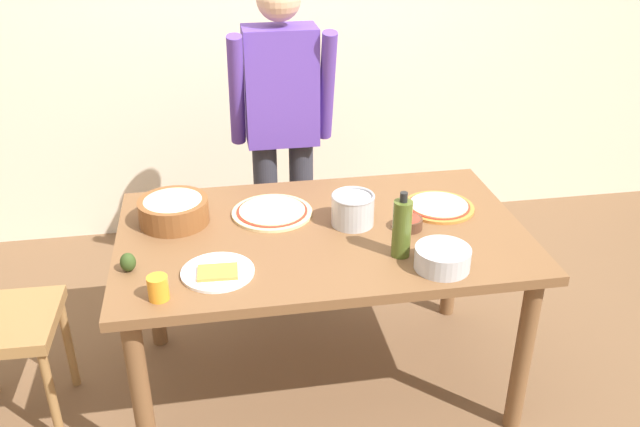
{
  "coord_description": "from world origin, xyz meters",
  "views": [
    {
      "loc": [
        -0.41,
        -2.31,
        2.05
      ],
      "look_at": [
        0.0,
        0.05,
        0.81
      ],
      "focal_mm": 37.99,
      "sensor_mm": 36.0,
      "label": 1
    }
  ],
  "objects_px": {
    "small_sauce_bowl": "(409,222)",
    "cup_orange": "(158,288)",
    "plate_with_slice": "(218,272)",
    "person_cook": "(282,124)",
    "pizza_cooked_on_tray": "(439,206)",
    "avocado": "(128,262)",
    "dining_table": "(322,250)",
    "steel_pot": "(353,209)",
    "mixing_bowl_steel": "(442,258)",
    "popcorn_bowl": "(173,209)",
    "olive_oil_bottle": "(402,228)",
    "pizza_raw_on_board": "(272,212)"
  },
  "relations": [
    {
      "from": "small_sauce_bowl",
      "to": "cup_orange",
      "type": "height_order",
      "value": "cup_orange"
    },
    {
      "from": "plate_with_slice",
      "to": "small_sauce_bowl",
      "type": "height_order",
      "value": "small_sauce_bowl"
    },
    {
      "from": "person_cook",
      "to": "pizza_cooked_on_tray",
      "type": "bearing_deg",
      "value": -48.26
    },
    {
      "from": "person_cook",
      "to": "plate_with_slice",
      "type": "bearing_deg",
      "value": -109.4
    },
    {
      "from": "pizza_cooked_on_tray",
      "to": "avocado",
      "type": "height_order",
      "value": "avocado"
    },
    {
      "from": "avocado",
      "to": "dining_table",
      "type": "bearing_deg",
      "value": 13.52
    },
    {
      "from": "small_sauce_bowl",
      "to": "person_cook",
      "type": "bearing_deg",
      "value": 116.87
    },
    {
      "from": "dining_table",
      "to": "steel_pot",
      "type": "relative_size",
      "value": 9.22
    },
    {
      "from": "plate_with_slice",
      "to": "mixing_bowl_steel",
      "type": "xyz_separation_m",
      "value": [
        0.79,
        -0.09,
        0.03
      ]
    },
    {
      "from": "popcorn_bowl",
      "to": "mixing_bowl_steel",
      "type": "height_order",
      "value": "popcorn_bowl"
    },
    {
      "from": "dining_table",
      "to": "avocado",
      "type": "height_order",
      "value": "avocado"
    },
    {
      "from": "cup_orange",
      "to": "small_sauce_bowl",
      "type": "bearing_deg",
      "value": 19.12
    },
    {
      "from": "dining_table",
      "to": "small_sauce_bowl",
      "type": "distance_m",
      "value": 0.36
    },
    {
      "from": "dining_table",
      "to": "cup_orange",
      "type": "bearing_deg",
      "value": -148.84
    },
    {
      "from": "popcorn_bowl",
      "to": "dining_table",
      "type": "bearing_deg",
      "value": -16.5
    },
    {
      "from": "mixing_bowl_steel",
      "to": "olive_oil_bottle",
      "type": "relative_size",
      "value": 0.78
    },
    {
      "from": "pizza_cooked_on_tray",
      "to": "steel_pot",
      "type": "relative_size",
      "value": 1.71
    },
    {
      "from": "cup_orange",
      "to": "popcorn_bowl",
      "type": "bearing_deg",
      "value": 85.71
    },
    {
      "from": "person_cook",
      "to": "avocado",
      "type": "height_order",
      "value": "person_cook"
    },
    {
      "from": "small_sauce_bowl",
      "to": "cup_orange",
      "type": "distance_m",
      "value": 1.01
    },
    {
      "from": "pizza_cooked_on_tray",
      "to": "cup_orange",
      "type": "distance_m",
      "value": 1.23
    },
    {
      "from": "pizza_cooked_on_tray",
      "to": "dining_table",
      "type": "bearing_deg",
      "value": -168.23
    },
    {
      "from": "plate_with_slice",
      "to": "avocado",
      "type": "height_order",
      "value": "avocado"
    },
    {
      "from": "olive_oil_bottle",
      "to": "steel_pot",
      "type": "xyz_separation_m",
      "value": [
        -0.12,
        0.27,
        -0.05
      ]
    },
    {
      "from": "pizza_cooked_on_tray",
      "to": "pizza_raw_on_board",
      "type": "bearing_deg",
      "value": 174.43
    },
    {
      "from": "popcorn_bowl",
      "to": "cup_orange",
      "type": "xyz_separation_m",
      "value": [
        -0.04,
        -0.54,
        -0.02
      ]
    },
    {
      "from": "mixing_bowl_steel",
      "to": "steel_pot",
      "type": "distance_m",
      "value": 0.45
    },
    {
      "from": "pizza_raw_on_board",
      "to": "olive_oil_bottle",
      "type": "distance_m",
      "value": 0.6
    },
    {
      "from": "cup_orange",
      "to": "avocado",
      "type": "distance_m",
      "value": 0.23
    },
    {
      "from": "plate_with_slice",
      "to": "avocado",
      "type": "bearing_deg",
      "value": 166.16
    },
    {
      "from": "pizza_cooked_on_tray",
      "to": "small_sauce_bowl",
      "type": "xyz_separation_m",
      "value": [
        -0.17,
        -0.15,
        0.02
      ]
    },
    {
      "from": "pizza_cooked_on_tray",
      "to": "steel_pot",
      "type": "xyz_separation_m",
      "value": [
        -0.39,
        -0.07,
        0.06
      ]
    },
    {
      "from": "dining_table",
      "to": "pizza_raw_on_board",
      "type": "relative_size",
      "value": 4.81
    },
    {
      "from": "person_cook",
      "to": "pizza_raw_on_board",
      "type": "distance_m",
      "value": 0.62
    },
    {
      "from": "small_sauce_bowl",
      "to": "steel_pot",
      "type": "height_order",
      "value": "steel_pot"
    },
    {
      "from": "pizza_raw_on_board",
      "to": "pizza_cooked_on_tray",
      "type": "distance_m",
      "value": 0.7
    },
    {
      "from": "person_cook",
      "to": "pizza_cooked_on_tray",
      "type": "distance_m",
      "value": 0.89
    },
    {
      "from": "plate_with_slice",
      "to": "popcorn_bowl",
      "type": "height_order",
      "value": "popcorn_bowl"
    },
    {
      "from": "pizza_cooked_on_tray",
      "to": "plate_with_slice",
      "type": "xyz_separation_m",
      "value": [
        -0.93,
        -0.36,
        -0.0
      ]
    },
    {
      "from": "pizza_raw_on_board",
      "to": "plate_with_slice",
      "type": "height_order",
      "value": "plate_with_slice"
    },
    {
      "from": "small_sauce_bowl",
      "to": "popcorn_bowl",
      "type": "bearing_deg",
      "value": 167.01
    },
    {
      "from": "dining_table",
      "to": "person_cook",
      "type": "xyz_separation_m",
      "value": [
        -0.06,
        0.76,
        0.27
      ]
    },
    {
      "from": "avocado",
      "to": "person_cook",
      "type": "bearing_deg",
      "value": 54.45
    },
    {
      "from": "plate_with_slice",
      "to": "steel_pot",
      "type": "bearing_deg",
      "value": 27.58
    },
    {
      "from": "olive_oil_bottle",
      "to": "avocado",
      "type": "xyz_separation_m",
      "value": [
        -0.98,
        0.06,
        -0.08
      ]
    },
    {
      "from": "person_cook",
      "to": "steel_pot",
      "type": "bearing_deg",
      "value": -75.02
    },
    {
      "from": "mixing_bowl_steel",
      "to": "cup_orange",
      "type": "height_order",
      "value": "cup_orange"
    },
    {
      "from": "small_sauce_bowl",
      "to": "olive_oil_bottle",
      "type": "relative_size",
      "value": 0.43
    },
    {
      "from": "pizza_raw_on_board",
      "to": "olive_oil_bottle",
      "type": "relative_size",
      "value": 1.3
    },
    {
      "from": "popcorn_bowl",
      "to": "olive_oil_bottle",
      "type": "xyz_separation_m",
      "value": [
        0.83,
        -0.4,
        0.05
      ]
    }
  ]
}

